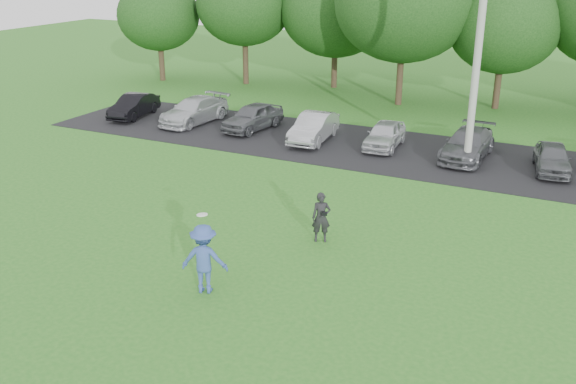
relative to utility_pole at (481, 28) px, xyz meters
name	(u,v)px	position (x,y,z in m)	size (l,w,h in m)	color
ground	(229,281)	(-3.68, -11.93, -5.42)	(100.00, 100.00, 0.00)	#276F1F
parking_lot	(384,149)	(-3.68, 1.07, -5.41)	(32.00, 6.50, 0.03)	black
utility_pole	(481,28)	(0.00, 0.00, 0.00)	(0.28, 0.28, 10.84)	#AAA9A4
frisbee_player	(204,259)	(-3.96, -12.61, -4.51)	(1.33, 1.02, 2.14)	#365099
camera_bystander	(321,217)	(-2.52, -8.60, -4.67)	(0.65, 0.56, 1.51)	black
parked_cars	(400,137)	(-3.09, 1.20, -4.80)	(28.49, 4.72, 1.25)	black
tree_row	(475,14)	(-2.17, 10.83, -0.51)	(42.39, 9.85, 8.64)	#38281C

